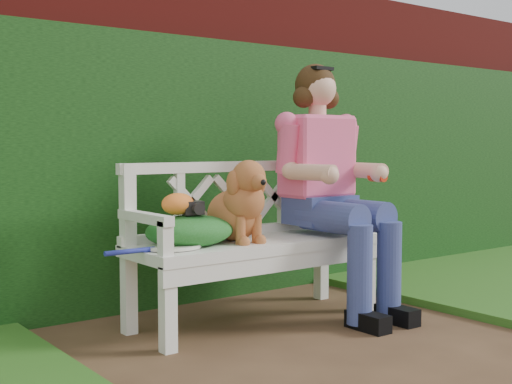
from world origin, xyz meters
TOP-DOWN VIEW (x-y plane):
  - ground at (0.00, 0.00)m, footprint 60.00×60.00m
  - brick_wall at (0.00, 1.90)m, footprint 10.00×0.30m
  - ivy_hedge at (0.00, 1.68)m, footprint 10.00×0.18m
  - grass_right at (2.40, 0.90)m, footprint 2.60×2.00m
  - garden_bench at (0.07, 0.98)m, footprint 1.61×0.69m
  - seated_woman at (0.57, 0.96)m, footprint 0.88×1.02m
  - dog at (-0.07, 0.97)m, footprint 0.46×0.51m
  - tennis_racket at (-0.53, 0.92)m, footprint 0.60×0.39m
  - green_bag at (-0.37, 0.98)m, footprint 0.54×0.44m
  - camera_item at (-0.37, 0.96)m, footprint 0.12×0.10m
  - baseball_glove at (-0.44, 0.99)m, footprint 0.20×0.15m

SIDE VIEW (x-z plane):
  - ground at x=0.00m, z-range 0.00..0.00m
  - grass_right at x=2.40m, z-range 0.00..0.05m
  - garden_bench at x=0.07m, z-range 0.00..0.48m
  - tennis_racket at x=-0.53m, z-range 0.48..0.51m
  - green_bag at x=-0.37m, z-range 0.48..0.65m
  - camera_item at x=-0.37m, z-range 0.65..0.72m
  - baseball_glove at x=-0.44m, z-range 0.65..0.77m
  - dog at x=-0.07m, z-range 0.48..0.94m
  - seated_woman at x=0.57m, z-range 0.00..1.54m
  - ivy_hedge at x=0.00m, z-range 0.00..1.70m
  - brick_wall at x=0.00m, z-range 0.00..2.20m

